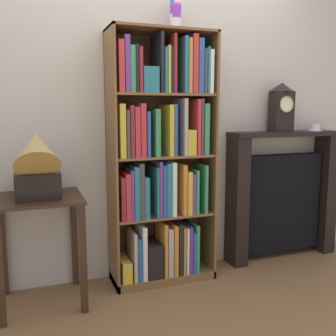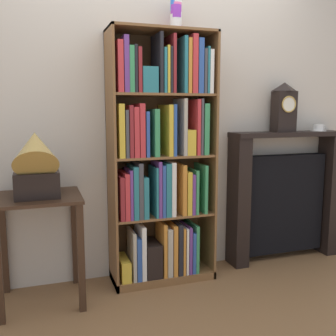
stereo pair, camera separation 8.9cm
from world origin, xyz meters
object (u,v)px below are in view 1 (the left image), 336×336
at_px(bookshelf, 160,166).
at_px(side_table_left, 40,224).
at_px(mantel_clock, 282,107).
at_px(cup_stack, 176,14).
at_px(fireplace_mantel, 282,196).
at_px(gramophone, 37,164).
at_px(teacup_with_saucer, 315,128).

xyz_separation_m(bookshelf, side_table_left, (-0.88, -0.08, -0.34)).
bearing_deg(bookshelf, mantel_clock, 3.06).
distance_m(cup_stack, fireplace_mantel, 1.78).
distance_m(side_table_left, mantel_clock, 2.14).
xyz_separation_m(side_table_left, mantel_clock, (1.99, 0.14, 0.77)).
bearing_deg(mantel_clock, gramophone, -174.37).
relative_size(cup_stack, fireplace_mantel, 0.23).
distance_m(mantel_clock, teacup_with_saucer, 0.41).
bearing_deg(side_table_left, fireplace_mantel, 4.52).
bearing_deg(cup_stack, bookshelf, -159.03).
bearing_deg(gramophone, fireplace_mantel, 6.05).
distance_m(bookshelf, side_table_left, 0.95).
height_order(side_table_left, teacup_with_saucer, teacup_with_saucer).
xyz_separation_m(side_table_left, teacup_with_saucer, (2.36, 0.14, 0.60)).
bearing_deg(bookshelf, fireplace_mantel, 3.92).
bearing_deg(mantel_clock, side_table_left, -175.93).
relative_size(gramophone, mantel_clock, 1.27).
height_order(cup_stack, side_table_left, cup_stack).
distance_m(bookshelf, teacup_with_saucer, 1.50).
xyz_separation_m(bookshelf, mantel_clock, (1.11, 0.06, 0.44)).
distance_m(gramophone, teacup_with_saucer, 2.37).
bearing_deg(mantel_clock, bookshelf, -176.94).
height_order(gramophone, fireplace_mantel, gramophone).
distance_m(bookshelf, mantel_clock, 1.20).
height_order(side_table_left, fireplace_mantel, fireplace_mantel).
height_order(cup_stack, mantel_clock, cup_stack).
xyz_separation_m(cup_stack, side_table_left, (-1.02, -0.14, -1.45)).
relative_size(bookshelf, teacup_with_saucer, 13.44).
bearing_deg(teacup_with_saucer, fireplace_mantel, 176.59).
bearing_deg(gramophone, mantel_clock, 5.63).
height_order(fireplace_mantel, teacup_with_saucer, teacup_with_saucer).
height_order(gramophone, mantel_clock, mantel_clock).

